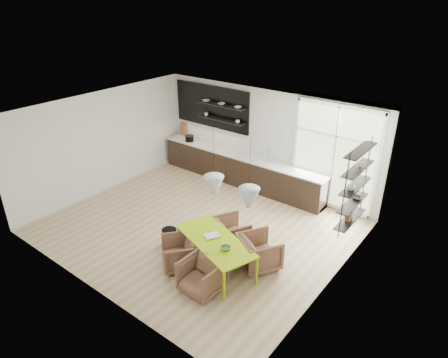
# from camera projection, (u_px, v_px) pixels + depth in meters

# --- Properties ---
(room) EXTENTS (7.02, 6.01, 2.91)m
(room) POSITION_uv_depth(u_px,v_px,m) (243.00, 165.00, 9.85)
(room) COLOR #D8B388
(room) RESTS_ON ground
(kitchen_run) EXTENTS (5.54, 0.69, 2.75)m
(kitchen_run) POSITION_uv_depth(u_px,v_px,m) (239.00, 164.00, 12.06)
(kitchen_run) COLOR black
(kitchen_run) RESTS_ON ground
(right_shelving) EXTENTS (0.26, 1.22, 1.90)m
(right_shelving) POSITION_uv_depth(u_px,v_px,m) (354.00, 189.00, 8.29)
(right_shelving) COLOR black
(right_shelving) RESTS_ON ground
(dining_table) EXTENTS (2.09, 1.43, 0.70)m
(dining_table) POSITION_uv_depth(u_px,v_px,m) (215.00, 242.00, 8.29)
(dining_table) COLOR #9BC805
(dining_table) RESTS_ON ground
(armchair_back_left) EXTENTS (1.02, 1.03, 0.70)m
(armchair_back_left) POSITION_uv_depth(u_px,v_px,m) (231.00, 233.00, 9.14)
(armchair_back_left) COLOR brown
(armchair_back_left) RESTS_ON ground
(armchair_back_right) EXTENTS (1.09, 1.10, 0.74)m
(armchair_back_right) POSITION_uv_depth(u_px,v_px,m) (259.00, 252.00, 8.45)
(armchair_back_right) COLOR brown
(armchair_back_right) RESTS_ON ground
(armchair_front_left) EXTENTS (1.04, 1.04, 0.68)m
(armchair_front_left) POSITION_uv_depth(u_px,v_px,m) (180.00, 253.00, 8.46)
(armchair_front_left) COLOR brown
(armchair_front_left) RESTS_ON ground
(armchair_front_right) EXTENTS (0.77, 0.79, 0.70)m
(armchair_front_right) POSITION_uv_depth(u_px,v_px,m) (202.00, 276.00, 7.78)
(armchair_front_right) COLOR brown
(armchair_front_right) RESTS_ON ground
(wire_stool) EXTENTS (0.36, 0.36, 0.46)m
(wire_stool) POSITION_uv_depth(u_px,v_px,m) (169.00, 236.00, 9.13)
(wire_stool) COLOR black
(wire_stool) RESTS_ON ground
(table_book) EXTENTS (0.36, 0.39, 0.03)m
(table_book) POSITION_uv_depth(u_px,v_px,m) (210.00, 233.00, 8.49)
(table_book) COLOR white
(table_book) RESTS_ON dining_table
(table_bowl) EXTENTS (0.26, 0.26, 0.06)m
(table_bowl) POSITION_uv_depth(u_px,v_px,m) (226.00, 248.00, 7.96)
(table_bowl) COLOR #4E794E
(table_bowl) RESTS_ON dining_table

